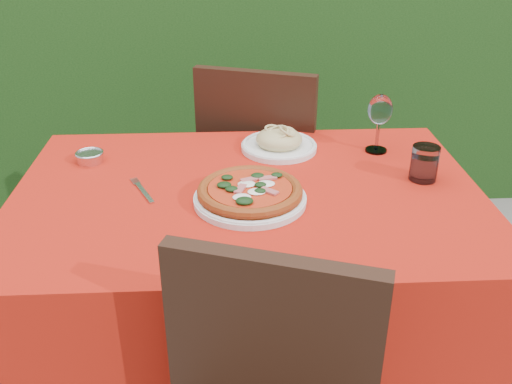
{
  "coord_description": "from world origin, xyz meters",
  "views": [
    {
      "loc": [
        -0.05,
        -1.36,
        1.45
      ],
      "look_at": [
        0.02,
        -0.05,
        0.77
      ],
      "focal_mm": 40.0,
      "sensor_mm": 36.0,
      "label": 1
    }
  ],
  "objects_px": {
    "pasta_plate": "(279,142)",
    "wine_glass": "(380,112)",
    "steel_ramekin": "(90,158)",
    "pizza_plate": "(250,193)",
    "chair_far": "(262,168)",
    "water_glass": "(424,165)",
    "fork": "(144,193)"
  },
  "relations": [
    {
      "from": "fork",
      "to": "steel_ramekin",
      "type": "height_order",
      "value": "steel_ramekin"
    },
    {
      "from": "water_glass",
      "to": "fork",
      "type": "distance_m",
      "value": 0.77
    },
    {
      "from": "pizza_plate",
      "to": "steel_ramekin",
      "type": "distance_m",
      "value": 0.54
    },
    {
      "from": "water_glass",
      "to": "steel_ramekin",
      "type": "xyz_separation_m",
      "value": [
        -0.95,
        0.17,
        -0.03
      ]
    },
    {
      "from": "chair_far",
      "to": "steel_ramekin",
      "type": "bearing_deg",
      "value": 54.31
    },
    {
      "from": "chair_far",
      "to": "fork",
      "type": "distance_m",
      "value": 0.72
    },
    {
      "from": "steel_ramekin",
      "to": "water_glass",
      "type": "bearing_deg",
      "value": -9.96
    },
    {
      "from": "chair_far",
      "to": "pizza_plate",
      "type": "height_order",
      "value": "chair_far"
    },
    {
      "from": "chair_far",
      "to": "pizza_plate",
      "type": "xyz_separation_m",
      "value": [
        -0.07,
        -0.66,
        0.24
      ]
    },
    {
      "from": "pasta_plate",
      "to": "steel_ramekin",
      "type": "relative_size",
      "value": 3.07
    },
    {
      "from": "pizza_plate",
      "to": "steel_ramekin",
      "type": "height_order",
      "value": "pizza_plate"
    },
    {
      "from": "chair_far",
      "to": "pasta_plate",
      "type": "relative_size",
      "value": 3.99
    },
    {
      "from": "chair_far",
      "to": "steel_ramekin",
      "type": "relative_size",
      "value": 12.25
    },
    {
      "from": "fork",
      "to": "steel_ramekin",
      "type": "relative_size",
      "value": 2.26
    },
    {
      "from": "pizza_plate",
      "to": "chair_far",
      "type": "bearing_deg",
      "value": 83.56
    },
    {
      "from": "water_glass",
      "to": "wine_glass",
      "type": "distance_m",
      "value": 0.23
    },
    {
      "from": "pizza_plate",
      "to": "water_glass",
      "type": "height_order",
      "value": "water_glass"
    },
    {
      "from": "water_glass",
      "to": "wine_glass",
      "type": "relative_size",
      "value": 0.54
    },
    {
      "from": "steel_ramekin",
      "to": "chair_far",
      "type": "bearing_deg",
      "value": 35.32
    },
    {
      "from": "pasta_plate",
      "to": "fork",
      "type": "bearing_deg",
      "value": -144.14
    },
    {
      "from": "wine_glass",
      "to": "fork",
      "type": "relative_size",
      "value": 1.05
    },
    {
      "from": "pizza_plate",
      "to": "pasta_plate",
      "type": "xyz_separation_m",
      "value": [
        0.1,
        0.34,
        -0.0
      ]
    },
    {
      "from": "pasta_plate",
      "to": "steel_ramekin",
      "type": "bearing_deg",
      "value": -173.52
    },
    {
      "from": "pasta_plate",
      "to": "wine_glass",
      "type": "bearing_deg",
      "value": -5.4
    },
    {
      "from": "chair_far",
      "to": "wine_glass",
      "type": "xyz_separation_m",
      "value": [
        0.33,
        -0.34,
        0.34
      ]
    },
    {
      "from": "water_glass",
      "to": "fork",
      "type": "height_order",
      "value": "water_glass"
    },
    {
      "from": "pizza_plate",
      "to": "wine_glass",
      "type": "bearing_deg",
      "value": 37.51
    },
    {
      "from": "pizza_plate",
      "to": "wine_glass",
      "type": "relative_size",
      "value": 1.6
    },
    {
      "from": "pizza_plate",
      "to": "water_glass",
      "type": "distance_m",
      "value": 0.5
    },
    {
      "from": "water_glass",
      "to": "steel_ramekin",
      "type": "height_order",
      "value": "water_glass"
    },
    {
      "from": "pizza_plate",
      "to": "wine_glass",
      "type": "height_order",
      "value": "wine_glass"
    },
    {
      "from": "wine_glass",
      "to": "steel_ramekin",
      "type": "bearing_deg",
      "value": -177.61
    }
  ]
}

